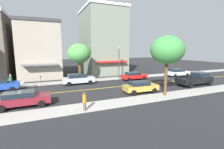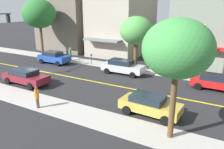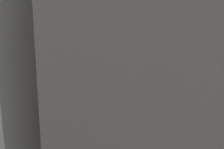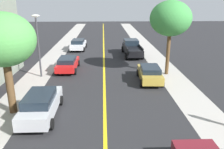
% 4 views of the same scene
% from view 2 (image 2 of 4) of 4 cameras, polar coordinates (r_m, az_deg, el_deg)
% --- Properties ---
extents(ground_plane, '(140.00, 140.00, 0.00)m').
position_cam_2_polar(ground_plane, '(27.00, -17.56, 0.78)').
color(ground_plane, '#262628').
extents(sidewalk_left, '(2.56, 126.00, 0.01)m').
position_cam_2_polar(sidewalk_left, '(31.39, -9.34, 3.62)').
color(sidewalk_left, '#ADA8A0').
rests_on(sidewalk_left, ground).
extents(road_centerline_stripe, '(0.20, 126.00, 0.00)m').
position_cam_2_polar(road_centerline_stripe, '(27.00, -17.56, 0.78)').
color(road_centerline_stripe, yellow).
rests_on(road_centerline_stripe, ground).
extents(pale_office_building, '(11.36, 9.15, 11.32)m').
position_cam_2_polar(pale_office_building, '(40.56, -9.26, 14.79)').
color(pale_office_building, '#665B51').
rests_on(pale_office_building, ground).
extents(corner_shop_building, '(12.64, 7.38, 10.25)m').
position_cam_2_polar(corner_shop_building, '(35.59, 2.85, 13.79)').
color(corner_shop_building, '#A39989').
rests_on(corner_shop_building, ground).
extents(tan_rowhouse, '(12.54, 8.19, 13.95)m').
position_cam_2_polar(tan_rowhouse, '(31.91, 24.44, 15.25)').
color(tan_rowhouse, gray).
rests_on(tan_rowhouse, ground).
extents(street_tree_left_near, '(4.73, 4.73, 8.16)m').
position_cam_2_polar(street_tree_left_near, '(34.23, -18.11, 14.51)').
color(street_tree_left_near, brown).
rests_on(street_tree_left_near, ground).
extents(street_tree_right_corner, '(3.70, 3.70, 6.76)m').
position_cam_2_polar(street_tree_right_corner, '(12.01, 16.42, 6.22)').
color(street_tree_right_corner, brown).
rests_on(street_tree_right_corner, ground).
extents(street_tree_left_far, '(3.71, 3.71, 6.20)m').
position_cam_2_polar(street_tree_left_far, '(25.49, 6.22, 11.05)').
color(street_tree_left_far, brown).
rests_on(street_tree_left_far, ground).
extents(fire_hydrant, '(0.44, 0.24, 0.78)m').
position_cam_2_polar(fire_hydrant, '(31.29, -11.63, 4.17)').
color(fire_hydrant, yellow).
rests_on(fire_hydrant, ground).
extents(parking_meter, '(0.12, 0.18, 1.40)m').
position_cam_2_polar(parking_meter, '(28.56, -5.31, 4.31)').
color(parking_meter, '#4C4C51').
rests_on(parking_meter, ground).
extents(street_lamp, '(0.70, 0.36, 5.58)m').
position_cam_2_polar(street_lamp, '(23.78, 22.07, 6.86)').
color(street_lamp, '#38383D').
rests_on(street_lamp, ground).
extents(red_sedan_left_curb, '(2.03, 4.43, 1.35)m').
position_cam_2_polar(red_sedan_left_curb, '(22.12, 25.16, -1.71)').
color(red_sedan_left_curb, red).
rests_on(red_sedan_left_curb, ground).
extents(gold_sedan_right_curb, '(2.09, 4.26, 1.39)m').
position_cam_2_polar(gold_sedan_right_curb, '(15.77, 9.60, -7.58)').
color(gold_sedan_right_curb, '#B29338').
rests_on(gold_sedan_right_curb, ground).
extents(blue_sedan_left_curb, '(2.06, 4.23, 1.53)m').
position_cam_2_polar(blue_sedan_left_curb, '(30.17, -14.66, 4.29)').
color(blue_sedan_left_curb, '#1E429E').
rests_on(blue_sedan_left_curb, ground).
extents(silver_sedan_left_curb, '(1.99, 4.73, 1.57)m').
position_cam_2_polar(silver_sedan_left_curb, '(24.72, 2.70, 2.06)').
color(silver_sedan_left_curb, '#B7BABF').
rests_on(silver_sedan_left_curb, ground).
extents(maroon_sedan_right_curb, '(2.03, 4.74, 1.43)m').
position_cam_2_polar(maroon_sedan_right_curb, '(23.02, -21.25, -0.44)').
color(maroon_sedan_right_curb, maroon).
rests_on(maroon_sedan_right_curb, ground).
extents(pedestrian_green_shirt, '(0.32, 0.32, 1.75)m').
position_cam_2_polar(pedestrian_green_shirt, '(31.36, -10.59, 5.30)').
color(pedestrian_green_shirt, '#33384C').
rests_on(pedestrian_green_shirt, ground).
extents(pedestrian_orange_shirt, '(0.32, 0.32, 1.65)m').
position_cam_2_polar(pedestrian_orange_shirt, '(17.36, -18.63, -5.43)').
color(pedestrian_orange_shirt, brown).
rests_on(pedestrian_orange_shirt, ground).
extents(small_dog, '(0.32, 0.80, 0.60)m').
position_cam_2_polar(small_dog, '(30.52, -9.01, 4.00)').
color(small_dog, silver).
rests_on(small_dog, ground).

